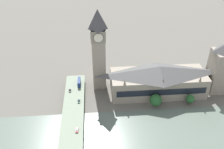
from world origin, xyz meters
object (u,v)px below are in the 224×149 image
Objects in this scene: clock_tower at (99,48)px; double_decker_bus_lead at (79,82)px; car_northbound_tail at (79,101)px; car_northbound_mid at (77,130)px; car_southbound_tail at (70,90)px; victoria_tower at (221,67)px; road_bridge at (71,139)px; parliament_hall at (158,80)px.

clock_tower is 6.68× the size of double_decker_bus_lead.
car_northbound_tail is at bearing 147.58° from clock_tower.
clock_tower is at bearing -16.87° from car_northbound_mid.
car_northbound_mid is at bearing -170.51° from car_southbound_tail.
victoria_tower is at bearing -89.79° from car_southbound_tail.
car_northbound_tail is (37.60, -4.12, 1.73)m from road_bridge.
car_northbound_tail is at bearing -150.87° from car_southbound_tail.
parliament_hall is 57.12m from clock_tower.
victoria_tower is at bearing -82.93° from car_northbound_tail.
car_northbound_mid is (-46.27, 67.52, -6.62)m from parliament_hall.
car_southbound_tail is at bearing 139.61° from double_decker_bus_lead.
car_northbound_mid is at bearing 124.42° from parliament_hall.
road_bridge is 52.16m from car_southbound_tail.
victoria_tower is 4.64× the size of double_decker_bus_lead.
double_decker_bus_lead reaches higher than car_southbound_tail.
victoria_tower is 129.84m from car_northbound_mid.
double_decker_bus_lead is 2.69× the size of car_southbound_tail.
clock_tower is 35.21m from double_decker_bus_lead.
parliament_hall is at bearing -55.58° from car_northbound_mid.
car_northbound_mid is 0.93× the size of car_northbound_tail.
double_decker_bus_lead is at bearing 85.99° from victoria_tower.
road_bridge is at bearing 176.54° from double_decker_bus_lead.
parliament_hall reaches higher than double_decker_bus_lead.
clock_tower is 17.99× the size of car_southbound_tail.
parliament_hall is 7.47× the size of double_decker_bus_lead.
car_northbound_mid is (-54.76, -0.08, -1.95)m from double_decker_bus_lead.
victoria_tower reaches higher than car_northbound_mid.
victoria_tower is 121.86m from car_northbound_tail.
car_northbound_tail is (-14.86, 119.82, -16.47)m from victoria_tower.
double_decker_bus_lead is 2.35× the size of car_northbound_tail.
car_southbound_tail is at bearing 29.13° from car_northbound_tail.
car_northbound_tail is at bearing -178.93° from double_decker_bus_lead.
double_decker_bus_lead is 11.85m from car_southbound_tail.
clock_tower is at bearing -62.55° from car_southbound_tail.
parliament_hall is at bearing 90.06° from victoria_tower.
road_bridge is 7.41m from car_northbound_mid.
road_bridge is at bearing 161.61° from clock_tower.
car_northbound_tail is 1.15× the size of car_southbound_tail.
double_decker_bus_lead reaches higher than car_northbound_tail.
car_northbound_mid is (-46.33, 120.18, -16.44)m from victoria_tower.
victoria_tower reaches higher than parliament_hall.
road_bridge is at bearing 126.32° from parliament_hall.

